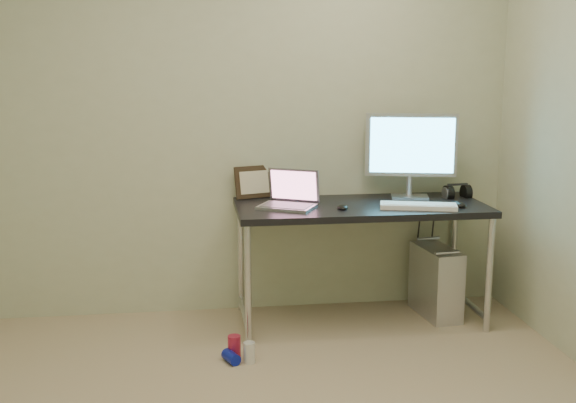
% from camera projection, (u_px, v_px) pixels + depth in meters
% --- Properties ---
extents(wall_back, '(3.50, 0.02, 2.50)m').
position_uv_depth(wall_back, '(238.00, 120.00, 4.56)').
color(wall_back, beige).
rests_on(wall_back, ground).
extents(desk, '(1.53, 0.67, 0.75)m').
position_uv_depth(desk, '(361.00, 217.00, 4.44)').
color(desk, black).
rests_on(desk, ground).
extents(tower_computer, '(0.24, 0.45, 0.47)m').
position_uv_depth(tower_computer, '(436.00, 282.00, 4.62)').
color(tower_computer, silver).
rests_on(tower_computer, ground).
extents(cable_a, '(0.01, 0.16, 0.69)m').
position_uv_depth(cable_a, '(417.00, 245.00, 4.83)').
color(cable_a, black).
rests_on(cable_a, ground).
extents(cable_b, '(0.02, 0.11, 0.71)m').
position_uv_depth(cable_b, '(431.00, 248.00, 4.83)').
color(cable_b, black).
rests_on(cable_b, ground).
extents(can_red, '(0.09, 0.09, 0.13)m').
position_uv_depth(can_red, '(234.00, 347.00, 3.98)').
color(can_red, '#AD1D3D').
rests_on(can_red, ground).
extents(can_white, '(0.07, 0.07, 0.12)m').
position_uv_depth(can_white, '(249.00, 353.00, 3.92)').
color(can_white, silver).
rests_on(can_white, ground).
extents(can_blue, '(0.10, 0.13, 0.06)m').
position_uv_depth(can_blue, '(231.00, 357.00, 3.93)').
color(can_blue, '#0C19A0').
rests_on(can_blue, ground).
extents(laptop, '(0.41, 0.38, 0.22)m').
position_uv_depth(laptop, '(290.00, 198.00, 4.35)').
color(laptop, silver).
rests_on(laptop, desk).
extents(monitor, '(0.57, 0.22, 0.54)m').
position_uv_depth(monitor, '(411.00, 149.00, 4.56)').
color(monitor, silver).
rests_on(monitor, desk).
extents(keyboard, '(0.47, 0.26, 0.03)m').
position_uv_depth(keyboard, '(418.00, 206.00, 4.31)').
color(keyboard, white).
rests_on(keyboard, desk).
extents(mouse_right, '(0.10, 0.13, 0.04)m').
position_uv_depth(mouse_right, '(458.00, 203.00, 4.35)').
color(mouse_right, black).
rests_on(mouse_right, desk).
extents(mouse_left, '(0.07, 0.11, 0.03)m').
position_uv_depth(mouse_left, '(342.00, 206.00, 4.29)').
color(mouse_left, black).
rests_on(mouse_left, desk).
extents(headphones, '(0.18, 0.11, 0.11)m').
position_uv_depth(headphones, '(457.00, 193.00, 4.64)').
color(headphones, black).
rests_on(headphones, desk).
extents(picture_frame, '(0.27, 0.15, 0.21)m').
position_uv_depth(picture_frame, '(254.00, 182.00, 4.61)').
color(picture_frame, black).
rests_on(picture_frame, desk).
extents(webcam, '(0.04, 0.03, 0.11)m').
position_uv_depth(webcam, '(295.00, 186.00, 4.60)').
color(webcam, silver).
rests_on(webcam, desk).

